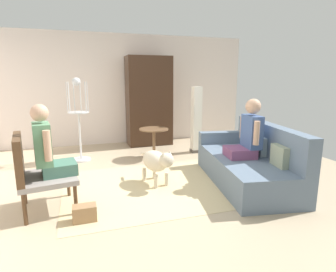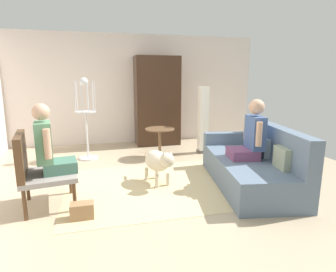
% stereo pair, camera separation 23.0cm
% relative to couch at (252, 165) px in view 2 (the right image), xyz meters
% --- Properties ---
extents(ground_plane, '(7.17, 7.17, 0.00)m').
position_rel_couch_xyz_m(ground_plane, '(-1.36, 0.28, -0.30)').
color(ground_plane, tan).
extents(back_wall, '(6.20, 0.12, 2.57)m').
position_rel_couch_xyz_m(back_wall, '(-1.36, 3.32, 0.99)').
color(back_wall, silver).
rests_on(back_wall, ground).
extents(area_rug, '(2.57, 2.07, 0.01)m').
position_rel_couch_xyz_m(area_rug, '(-1.41, 0.27, -0.29)').
color(area_rug, '#C6B284').
rests_on(area_rug, ground).
extents(couch, '(1.25, 2.14, 0.89)m').
position_rel_couch_xyz_m(couch, '(0.00, 0.00, 0.00)').
color(couch, slate).
rests_on(couch, ground).
extents(armchair, '(0.73, 0.78, 0.93)m').
position_rel_couch_xyz_m(armchair, '(-2.94, -0.06, 0.22)').
color(armchair, '#4C331E').
rests_on(armchair, ground).
extents(person_on_couch, '(0.51, 0.55, 0.86)m').
position_rel_couch_xyz_m(person_on_couch, '(-0.06, -0.02, 0.45)').
color(person_on_couch, '#754067').
extents(person_on_armchair, '(0.50, 0.51, 0.85)m').
position_rel_couch_xyz_m(person_on_armchair, '(-2.77, -0.03, 0.46)').
color(person_on_armchair, '#416C5B').
extents(round_end_table, '(0.57, 0.57, 0.59)m').
position_rel_couch_xyz_m(round_end_table, '(-1.02, 1.73, 0.09)').
color(round_end_table, brown).
rests_on(round_end_table, ground).
extents(dog, '(0.42, 0.82, 0.57)m').
position_rel_couch_xyz_m(dog, '(-1.35, 0.34, 0.06)').
color(dog, beige).
rests_on(dog, ground).
extents(bird_cage_stand, '(0.38, 0.38, 1.57)m').
position_rel_couch_xyz_m(bird_cage_stand, '(-2.41, 1.98, 0.48)').
color(bird_cage_stand, silver).
rests_on(bird_cage_stand, ground).
extents(column_lamp, '(0.20, 0.20, 1.38)m').
position_rel_couch_xyz_m(column_lamp, '(-0.06, 1.87, 0.39)').
color(column_lamp, '#4C4742').
rests_on(column_lamp, ground).
extents(armoire_cabinet, '(1.02, 0.56, 2.05)m').
position_rel_couch_xyz_m(armoire_cabinet, '(-0.82, 2.91, 0.72)').
color(armoire_cabinet, '#382316').
rests_on(armoire_cabinet, ground).
extents(handbag, '(0.26, 0.16, 0.18)m').
position_rel_couch_xyz_m(handbag, '(-2.41, -0.47, -0.21)').
color(handbag, '#99724C').
rests_on(handbag, ground).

